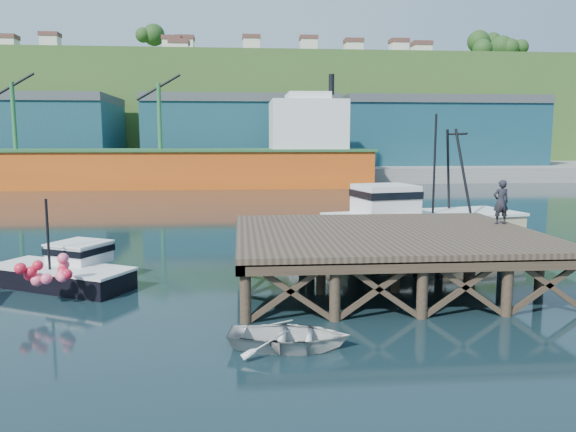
{
  "coord_description": "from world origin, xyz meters",
  "views": [
    {
      "loc": [
        -0.31,
        -21.88,
        5.75
      ],
      "look_at": [
        1.72,
        2.0,
        2.49
      ],
      "focal_mm": 35.0,
      "sensor_mm": 36.0,
      "label": 1
    }
  ],
  "objects": [
    {
      "name": "ground",
      "position": [
        0.0,
        0.0,
        0.0
      ],
      "size": [
        300.0,
        300.0,
        0.0
      ],
      "primitive_type": "plane",
      "color": "black",
      "rests_on": "ground"
    },
    {
      "name": "wharf",
      "position": [
        5.5,
        -0.19,
        1.94
      ],
      "size": [
        12.0,
        10.0,
        2.62
      ],
      "color": "brown",
      "rests_on": "ground"
    },
    {
      "name": "far_quay",
      "position": [
        0.0,
        70.0,
        1.0
      ],
      "size": [
        160.0,
        40.0,
        2.0
      ],
      "primitive_type": "cube",
      "color": "gray",
      "rests_on": "ground"
    },
    {
      "name": "warehouse_left",
      "position": [
        -35.0,
        65.0,
        6.5
      ],
      "size": [
        32.0,
        16.0,
        9.0
      ],
      "primitive_type": "cube",
      "color": "#1A4756",
      "rests_on": "far_quay"
    },
    {
      "name": "warehouse_mid",
      "position": [
        0.0,
        65.0,
        6.5
      ],
      "size": [
        28.0,
        16.0,
        9.0
      ],
      "primitive_type": "cube",
      "color": "#1A4756",
      "rests_on": "far_quay"
    },
    {
      "name": "warehouse_right",
      "position": [
        30.0,
        65.0,
        6.5
      ],
      "size": [
        30.0,
        16.0,
        9.0
      ],
      "primitive_type": "cube",
      "color": "#1A4756",
      "rests_on": "far_quay"
    },
    {
      "name": "cargo_ship",
      "position": [
        -8.46,
        48.0,
        3.31
      ],
      "size": [
        55.5,
        10.0,
        13.75
      ],
      "color": "#DF5615",
      "rests_on": "ground"
    },
    {
      "name": "hillside",
      "position": [
        0.0,
        100.0,
        11.0
      ],
      "size": [
        220.0,
        50.0,
        22.0
      ],
      "primitive_type": "cube",
      "color": "#2D511E",
      "rests_on": "ground"
    },
    {
      "name": "boat_black",
      "position": [
        -7.21,
        0.42,
        0.65
      ],
      "size": [
        6.08,
        5.15,
        3.56
      ],
      "rotation": [
        0.0,
        0.0,
        -0.48
      ],
      "color": "black",
      "rests_on": "ground"
    },
    {
      "name": "trawler",
      "position": [
        9.33,
        7.42,
        1.46
      ],
      "size": [
        11.19,
        6.04,
        7.11
      ],
      "rotation": [
        0.0,
        0.0,
        0.22
      ],
      "color": "#D2BC88",
      "rests_on": "ground"
    },
    {
      "name": "dinghy",
      "position": [
        0.99,
        -6.98,
        0.35
      ],
      "size": [
        3.73,
        2.95,
        0.7
      ],
      "primitive_type": "imported",
      "rotation": [
        0.0,
        0.0,
        1.4
      ],
      "color": "silver",
      "rests_on": "ground"
    },
    {
      "name": "dockworker",
      "position": [
        10.9,
        1.33,
        3.08
      ],
      "size": [
        0.71,
        0.48,
        1.92
      ],
      "primitive_type": "imported",
      "rotation": [
        0.0,
        0.0,
        3.17
      ],
      "color": "black",
      "rests_on": "wharf"
    }
  ]
}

